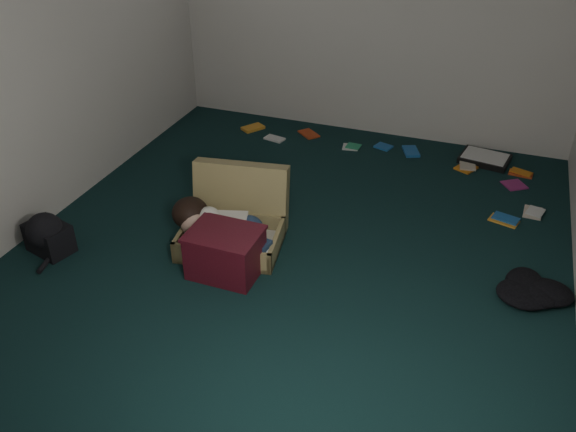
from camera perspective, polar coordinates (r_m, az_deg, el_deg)
The scene contains 11 objects.
floor at distance 4.67m, azimuth 0.63°, elevation -2.71°, with size 4.50×4.50×0.00m, color black.
wall_back at distance 6.16m, azimuth 8.16°, elevation 19.00°, with size 4.50×4.50×0.00m, color silver.
wall_front at distance 2.32m, azimuth -18.29°, elevation -6.13°, with size 4.50×4.50×0.00m, color silver.
wall_left at distance 5.07m, azimuth -21.83°, elevation 14.24°, with size 4.50×4.50×0.00m, color silver.
suitcase at distance 4.68m, azimuth -4.96°, elevation -0.36°, with size 0.85×0.83×0.55m.
person at distance 4.52m, azimuth -6.24°, elevation -1.08°, with size 0.82×0.40×0.34m.
maroon_bin at distance 4.32m, azimuth -5.89°, elevation -3.42°, with size 0.50×0.40×0.34m.
backpack at distance 4.88m, azimuth -21.47°, elevation -1.83°, with size 0.41×0.33×0.25m, color black, non-canonical shape.
clothing_pile at distance 4.48m, azimuth 21.70°, elevation -6.23°, with size 0.39×0.32×0.12m, color black, non-canonical shape.
paper_tray at distance 6.16m, azimuth 17.93°, elevation 5.14°, with size 0.50×0.40×0.06m.
book_scatter at distance 5.97m, azimuth 11.35°, elevation 5.02°, with size 3.01×1.27×0.02m.
Camera 1 is at (1.27, -3.62, 2.68)m, focal length 38.00 mm.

